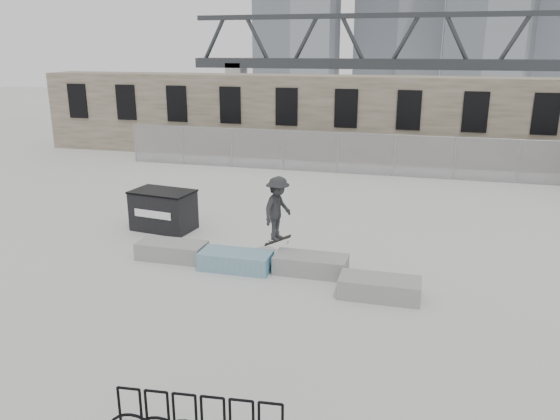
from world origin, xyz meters
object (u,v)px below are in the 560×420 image
Objects in this scene: planter_far_left at (172,250)px; dumpster at (163,210)px; planter_center_left at (236,260)px; planter_offset at (380,287)px; skateboarder at (278,209)px; planter_center_right at (311,264)px.

dumpster is at bearing 120.95° from planter_far_left.
planter_far_left is 1.00× the size of planter_center_left.
planter_far_left is 6.22m from planter_offset.
planter_offset is 3.64m from skateboarder.
planter_center_right is (4.17, -0.01, 0.00)m from planter_far_left.
dumpster is (-5.61, 2.41, 0.41)m from planter_center_right.
skateboarder is at bearing 153.75° from planter_offset.
dumpster reaches higher than planter_center_right.
planter_far_left is at bearing 170.21° from planter_offset.
planter_offset is at bearing -28.13° from planter_center_right.
planter_center_right is 1.00× the size of planter_offset.
planter_center_right is at bearing -0.12° from planter_far_left.
planter_offset is 0.90× the size of dumpster.
planter_center_right is (2.09, 0.27, 0.00)m from planter_center_left.
planter_far_left is 4.17m from planter_center_right.
planter_center_right is at bearing -96.00° from skateboarder.
dumpster is (-1.44, 2.40, 0.41)m from planter_far_left.
planter_center_left is 4.12m from planter_offset.
skateboarder is (4.55, -1.97, 0.96)m from dumpster.
skateboarder is (-3.02, 1.49, 1.37)m from planter_offset.
planter_center_left is 2.10m from planter_center_right.
planter_center_right is 0.99× the size of skateboarder.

